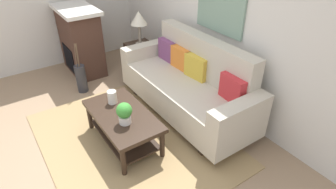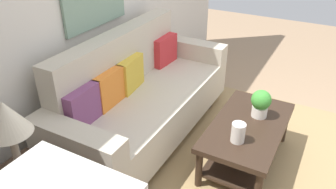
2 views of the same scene
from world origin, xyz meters
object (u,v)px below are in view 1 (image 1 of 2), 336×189
(couch, at_px, (188,85))
(fireplace, at_px, (80,40))
(floor_vase, at_px, (81,79))
(potted_plant_tabletop, at_px, (124,113))
(framed_painting, at_px, (220,4))
(coffee_table, at_px, (123,121))
(throw_pillow_orange, at_px, (181,58))
(table_lamp, at_px, (139,19))
(throw_pillow_mustard, at_px, (196,67))
(side_table, at_px, (141,59))
(throw_pillow_plum, at_px, (168,50))
(tabletop_vase, at_px, (112,97))
(throw_pillow_crimson, at_px, (233,89))

(couch, xyz_separation_m, fireplace, (-2.09, -0.78, 0.16))
(couch, xyz_separation_m, floor_vase, (-1.40, -1.07, -0.20))
(potted_plant_tabletop, xyz_separation_m, framed_painting, (-0.25, 1.57, 0.90))
(coffee_table, distance_m, floor_vase, 1.48)
(throw_pillow_orange, height_order, floor_vase, throw_pillow_orange)
(throw_pillow_orange, relative_size, coffee_table, 0.33)
(throw_pillow_orange, bearing_deg, table_lamp, -175.10)
(throw_pillow_mustard, height_order, potted_plant_tabletop, throw_pillow_mustard)
(side_table, distance_m, floor_vase, 1.11)
(throw_pillow_plum, height_order, potted_plant_tabletop, throw_pillow_plum)
(fireplace, xyz_separation_m, floor_vase, (0.69, -0.29, -0.36))
(throw_pillow_orange, distance_m, framed_painting, 0.93)
(throw_pillow_plum, relative_size, tabletop_vase, 2.14)
(potted_plant_tabletop, bearing_deg, coffee_table, 166.11)
(tabletop_vase, bearing_deg, table_lamp, 137.95)
(framed_painting, bearing_deg, potted_plant_tabletop, -80.84)
(potted_plant_tabletop, bearing_deg, tabletop_vase, 173.06)
(throw_pillow_crimson, xyz_separation_m, coffee_table, (-0.61, -1.19, -0.37))
(throw_pillow_mustard, bearing_deg, side_table, -176.30)
(table_lamp, relative_size, floor_vase, 1.25)
(tabletop_vase, bearing_deg, potted_plant_tabletop, -6.94)
(fireplace, bearing_deg, coffee_table, -7.52)
(potted_plant_tabletop, bearing_deg, fireplace, 172.00)
(couch, height_order, throw_pillow_crimson, couch)
(throw_pillow_mustard, bearing_deg, fireplace, -156.59)
(throw_pillow_orange, relative_size, throw_pillow_crimson, 1.00)
(potted_plant_tabletop, height_order, side_table, potted_plant_tabletop)
(throw_pillow_orange, relative_size, fireplace, 0.31)
(throw_pillow_plum, height_order, coffee_table, throw_pillow_plum)
(couch, bearing_deg, potted_plant_tabletop, -77.09)
(table_lamp, relative_size, fireplace, 0.49)
(throw_pillow_crimson, xyz_separation_m, fireplace, (-2.78, -0.90, -0.09))
(throw_pillow_orange, relative_size, floor_vase, 0.79)
(throw_pillow_plum, height_order, throw_pillow_orange, same)
(throw_pillow_crimson, height_order, potted_plant_tabletop, throw_pillow_crimson)
(side_table, relative_size, fireplace, 0.48)
(coffee_table, distance_m, table_lamp, 1.97)
(tabletop_vase, distance_m, framed_painting, 1.81)
(couch, distance_m, throw_pillow_plum, 0.74)
(table_lamp, bearing_deg, throw_pillow_plum, 7.22)
(throw_pillow_mustard, distance_m, throw_pillow_crimson, 0.69)
(throw_pillow_crimson, xyz_separation_m, potted_plant_tabletop, (-0.43, -1.23, -0.11))
(throw_pillow_orange, distance_m, fireplace, 1.97)
(couch, xyz_separation_m, throw_pillow_plum, (-0.69, 0.13, 0.25))
(framed_painting, bearing_deg, coffee_table, -87.01)
(throw_pillow_mustard, relative_size, coffee_table, 0.33)
(floor_vase, distance_m, framed_painting, 2.42)
(couch, xyz_separation_m, side_table, (-1.41, 0.03, -0.15))
(throw_pillow_crimson, height_order, tabletop_vase, throw_pillow_crimson)
(throw_pillow_orange, bearing_deg, throw_pillow_mustard, 0.00)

